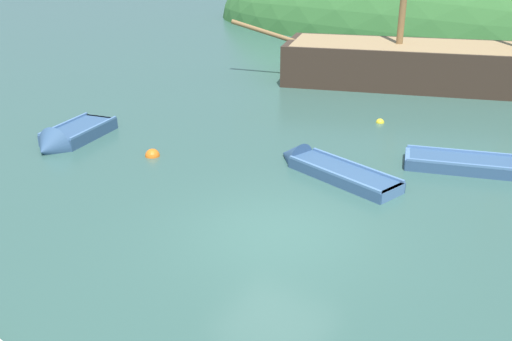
# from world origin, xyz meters

# --- Properties ---
(ground_plane) EXTENTS (120.00, 120.00, 0.00)m
(ground_plane) POSITION_xyz_m (0.00, 0.00, 0.00)
(ground_plane) COLOR #33564C
(shore_hill) EXTENTS (38.20, 18.00, 13.56)m
(shore_hill) POSITION_xyz_m (-3.86, 30.68, 0.00)
(shore_hill) COLOR #387033
(shore_hill) RESTS_ON ground
(sailing_ship) EXTENTS (17.35, 8.61, 13.37)m
(sailing_ship) POSITION_xyz_m (0.14, 15.25, 0.65)
(sailing_ship) COLOR #38281E
(sailing_ship) RESTS_ON ground
(rowboat_portside) EXTENTS (4.03, 2.01, 0.97)m
(rowboat_portside) POSITION_xyz_m (-0.61, 3.59, 0.09)
(rowboat_portside) COLOR #335175
(rowboat_portside) RESTS_ON ground
(rowboat_outer_left) EXTENTS (1.82, 3.21, 1.17)m
(rowboat_outer_left) POSITION_xyz_m (-8.41, 1.37, 0.13)
(rowboat_outer_left) COLOR #335175
(rowboat_outer_left) RESTS_ON ground
(rowboat_far) EXTENTS (3.95, 2.25, 1.10)m
(rowboat_far) POSITION_xyz_m (3.06, 6.11, 0.10)
(rowboat_far) COLOR #335175
(rowboat_far) RESTS_ON ground
(buoy_yellow) EXTENTS (0.29, 0.29, 0.29)m
(buoy_yellow) POSITION_xyz_m (-1.02, 8.60, 0.00)
(buoy_yellow) COLOR yellow
(buoy_yellow) RESTS_ON ground
(buoy_orange) EXTENTS (0.43, 0.43, 0.43)m
(buoy_orange) POSITION_xyz_m (-5.42, 1.91, 0.00)
(buoy_orange) COLOR orange
(buoy_orange) RESTS_ON ground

